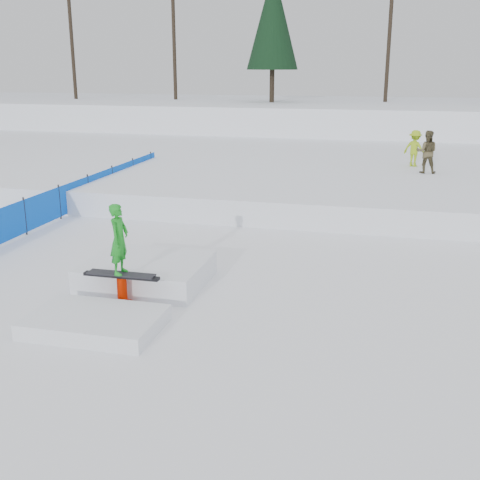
% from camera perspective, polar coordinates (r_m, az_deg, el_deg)
% --- Properties ---
extents(ground, '(120.00, 120.00, 0.00)m').
position_cam_1_polar(ground, '(11.56, -4.84, -7.79)').
color(ground, white).
extents(snow_berm, '(60.00, 14.00, 2.40)m').
position_cam_1_polar(snow_berm, '(40.28, 9.12, 11.11)').
color(snow_berm, white).
rests_on(snow_berm, ground).
extents(snow_midrise, '(50.00, 18.00, 0.80)m').
position_cam_1_polar(snow_midrise, '(26.56, 6.29, 6.88)').
color(snow_midrise, white).
rests_on(snow_midrise, ground).
extents(safety_fence, '(0.05, 16.00, 1.10)m').
position_cam_1_polar(safety_fence, '(19.79, -16.73, 3.48)').
color(safety_fence, blue).
rests_on(safety_fence, ground).
extents(treeline, '(40.24, 4.22, 10.50)m').
position_cam_1_polar(treeline, '(38.44, 19.08, 19.56)').
color(treeline, black).
rests_on(treeline, snow_berm).
extents(walker_olive, '(0.79, 0.63, 1.58)m').
position_cam_1_polar(walker_olive, '(23.59, 17.30, 7.98)').
color(walker_olive, '#4B432A').
rests_on(walker_olive, snow_midrise).
extents(walker_ygreen, '(1.06, 0.90, 1.43)m').
position_cam_1_polar(walker_ygreen, '(25.04, 16.24, 8.34)').
color(walker_ygreen, '#93BA17').
rests_on(walker_ygreen, snow_midrise).
extents(jib_rail_feature, '(2.60, 4.40, 2.11)m').
position_cam_1_polar(jib_rail_feature, '(12.91, -10.04, -3.91)').
color(jib_rail_feature, white).
rests_on(jib_rail_feature, ground).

